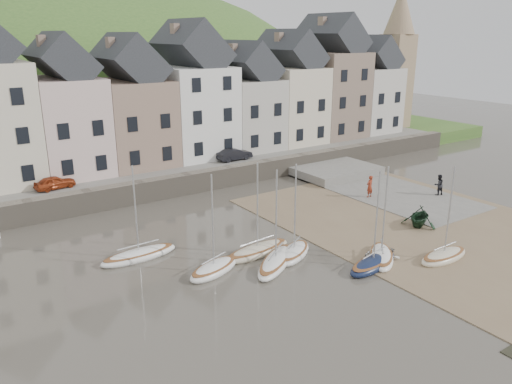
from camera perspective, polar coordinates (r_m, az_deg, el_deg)
ground at (r=31.88m, az=6.13°, el=-7.87°), size 160.00×160.00×0.00m
quay_land at (r=58.42m, az=-14.53°, el=4.29°), size 90.00×30.00×1.50m
quay_street at (r=47.84m, az=-9.82°, el=2.70°), size 70.00×7.00×0.10m
seawall at (r=44.96m, az=-7.90°, el=0.96°), size 70.00×1.20×1.80m
beach at (r=39.39m, az=18.49°, el=-3.58°), size 18.00×26.00×0.06m
slipway at (r=47.10m, az=13.86°, el=0.31°), size 8.00×18.00×0.12m
hillside at (r=88.77m, az=-22.94°, el=-4.73°), size 134.40×84.00×84.00m
townhouse_terrace at (r=50.60m, az=-10.02°, el=10.17°), size 61.05×8.00×13.93m
church_spire at (r=70.39m, az=15.75°, el=14.88°), size 4.00×4.00×18.00m
sailboat_0 at (r=32.85m, az=-13.15°, el=-6.96°), size 5.13×1.72×6.32m
sailboat_1 at (r=30.34m, az=-4.80°, el=-8.66°), size 4.16×2.72×6.32m
sailboat_2 at (r=32.60m, az=0.16°, el=-6.66°), size 5.27×2.06×6.32m
sailboat_3 at (r=32.43m, az=4.34°, el=-6.84°), size 4.08×3.32×6.32m
sailboat_4 at (r=31.15m, az=2.25°, el=-7.88°), size 5.10×4.33×6.32m
sailboat_5 at (r=31.72m, az=13.16°, el=-7.87°), size 4.68×2.40×6.32m
sailboat_6 at (r=32.78m, az=14.03°, el=-7.07°), size 3.96×3.96×6.32m
sailboat_7 at (r=33.97m, az=20.56°, el=-6.81°), size 4.09×1.58×6.32m
rowboat_white at (r=32.54m, az=13.62°, el=-7.03°), size 3.36×2.74×0.61m
rowboat_green at (r=38.79m, az=18.09°, el=-2.62°), size 3.68×3.48×1.53m
person_red at (r=44.20m, az=12.79°, el=0.63°), size 0.74×0.53×1.91m
person_dark at (r=46.51m, az=20.04°, el=0.79°), size 1.04×0.90×1.84m
car_left at (r=43.66m, az=-21.88°, el=1.02°), size 3.34×1.79×1.08m
car_right at (r=49.82m, az=-2.47°, el=4.31°), size 3.68×1.38×1.20m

